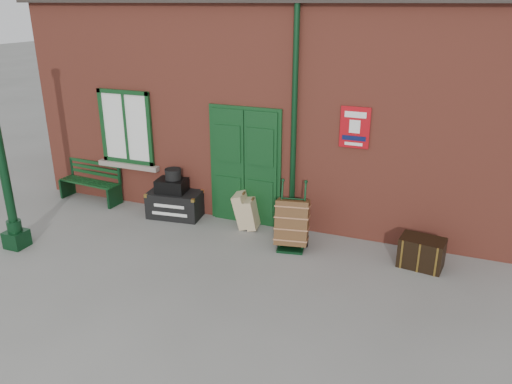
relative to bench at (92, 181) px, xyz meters
The scene contains 11 objects.
ground 4.06m from the bench, 19.06° to the right, with size 80.00×80.00×0.00m, color gray.
station_building 4.72m from the bench, 29.73° to the left, with size 10.30×4.30×4.36m.
canopy_column 2.52m from the bench, 84.75° to the right, with size 0.34×0.34×3.61m.
bench is the anchor object (origin of this frame).
houdini_trunk 2.13m from the bench, ahead, with size 1.04×0.57×0.52m, color black.
strongbox 2.09m from the bench, ahead, with size 0.57×0.42×0.26m, color black.
hatbox 2.15m from the bench, ahead, with size 0.31×0.31×0.21m, color black.
suitcase_back 3.56m from the bench, ahead, with size 0.19×0.47×0.65m, color tan.
suitcase_front 3.74m from the bench, ahead, with size 0.17×0.42×0.56m, color tan.
porter_trolley 4.71m from the bench, ahead, with size 0.66×0.70×1.16m.
dark_trunk 6.85m from the bench, ahead, with size 0.68×0.45×0.49m, color black.
Camera 1 is at (3.16, -6.74, 4.02)m, focal length 35.00 mm.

